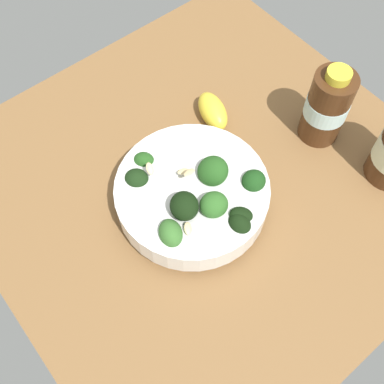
# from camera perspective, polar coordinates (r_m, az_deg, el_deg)

# --- Properties ---
(ground_plane) EXTENTS (0.67, 0.67, 0.03)m
(ground_plane) POSITION_cam_1_polar(r_m,az_deg,el_deg) (0.75, 1.61, 0.99)
(ground_plane) COLOR brown
(bowl_of_broccoli) EXTENTS (0.22, 0.22, 0.09)m
(bowl_of_broccoli) POSITION_cam_1_polar(r_m,az_deg,el_deg) (0.67, 0.12, -0.28)
(bowl_of_broccoli) COLOR white
(bowl_of_broccoli) RESTS_ON ground_plane
(lemon_wedge) EXTENTS (0.09, 0.06, 0.04)m
(lemon_wedge) POSITION_cam_1_polar(r_m,az_deg,el_deg) (0.78, 2.51, 9.73)
(lemon_wedge) COLOR yellow
(lemon_wedge) RESTS_ON ground_plane
(bottle_short) EXTENTS (0.07, 0.07, 0.14)m
(bottle_short) POSITION_cam_1_polar(r_m,az_deg,el_deg) (0.76, 15.95, 9.90)
(bottle_short) COLOR #472814
(bottle_short) RESTS_ON ground_plane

